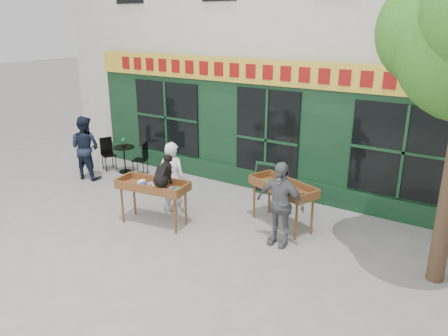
{
  "coord_description": "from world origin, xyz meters",
  "views": [
    {
      "loc": [
        4.8,
        -6.99,
        4.13
      ],
      "look_at": [
        -0.07,
        0.5,
        1.12
      ],
      "focal_mm": 35.0,
      "sensor_mm": 36.0,
      "label": 1
    }
  ],
  "objects_px": {
    "book_cart_center": "(153,188)",
    "dog": "(163,171)",
    "woman": "(173,178)",
    "man_left": "(85,148)",
    "book_cart_right": "(283,190)",
    "man_right": "(280,204)",
    "bistro_table": "(124,154)"
  },
  "relations": [
    {
      "from": "book_cart_center",
      "to": "dog",
      "type": "distance_m",
      "value": 0.59
    },
    {
      "from": "book_cart_center",
      "to": "woman",
      "type": "bearing_deg",
      "value": 81.07
    },
    {
      "from": "book_cart_center",
      "to": "man_left",
      "type": "relative_size",
      "value": 0.91
    },
    {
      "from": "book_cart_center",
      "to": "book_cart_right",
      "type": "height_order",
      "value": "same"
    },
    {
      "from": "man_left",
      "to": "book_cart_center",
      "type": "bearing_deg",
      "value": 150.23
    },
    {
      "from": "man_right",
      "to": "book_cart_center",
      "type": "bearing_deg",
      "value": -164.56
    },
    {
      "from": "book_cart_right",
      "to": "man_left",
      "type": "xyz_separation_m",
      "value": [
        -5.83,
        -0.21,
        0.05
      ]
    },
    {
      "from": "book_cart_center",
      "to": "dog",
      "type": "xyz_separation_m",
      "value": [
        0.35,
        -0.05,
        0.47
      ]
    },
    {
      "from": "dog",
      "to": "bistro_table",
      "type": "bearing_deg",
      "value": 138.27
    },
    {
      "from": "man_right",
      "to": "bistro_table",
      "type": "height_order",
      "value": "man_right"
    },
    {
      "from": "woman",
      "to": "book_cart_right",
      "type": "xyz_separation_m",
      "value": [
        2.32,
        0.76,
        -0.01
      ]
    },
    {
      "from": "dog",
      "to": "man_right",
      "type": "bearing_deg",
      "value": 8.38
    },
    {
      "from": "dog",
      "to": "man_left",
      "type": "height_order",
      "value": "man_left"
    },
    {
      "from": "book_cart_right",
      "to": "man_left",
      "type": "height_order",
      "value": "man_left"
    },
    {
      "from": "book_cart_center",
      "to": "book_cart_right",
      "type": "relative_size",
      "value": 0.97
    },
    {
      "from": "bistro_table",
      "to": "man_left",
      "type": "distance_m",
      "value": 1.1
    },
    {
      "from": "woman",
      "to": "man_left",
      "type": "relative_size",
      "value": 0.96
    },
    {
      "from": "book_cart_right",
      "to": "bistro_table",
      "type": "height_order",
      "value": "book_cart_right"
    },
    {
      "from": "book_cart_center",
      "to": "man_right",
      "type": "bearing_deg",
      "value": 5.16
    },
    {
      "from": "book_cart_center",
      "to": "book_cart_right",
      "type": "distance_m",
      "value": 2.71
    },
    {
      "from": "woman",
      "to": "bistro_table",
      "type": "bearing_deg",
      "value": -34.8
    },
    {
      "from": "dog",
      "to": "bistro_table",
      "type": "height_order",
      "value": "dog"
    },
    {
      "from": "man_right",
      "to": "bistro_table",
      "type": "xyz_separation_m",
      "value": [
        -5.59,
        1.44,
        -0.3
      ]
    },
    {
      "from": "bistro_table",
      "to": "book_cart_center",
      "type": "bearing_deg",
      "value": -35.13
    },
    {
      "from": "book_cart_center",
      "to": "dog",
      "type": "bearing_deg",
      "value": -17.06
    },
    {
      "from": "dog",
      "to": "woman",
      "type": "distance_m",
      "value": 0.9
    },
    {
      "from": "book_cart_right",
      "to": "man_right",
      "type": "distance_m",
      "value": 0.81
    },
    {
      "from": "woman",
      "to": "man_right",
      "type": "relative_size",
      "value": 0.99
    },
    {
      "from": "dog",
      "to": "woman",
      "type": "xyz_separation_m",
      "value": [
        -0.35,
        0.7,
        -0.45
      ]
    },
    {
      "from": "man_left",
      "to": "dog",
      "type": "bearing_deg",
      "value": 151.15
    },
    {
      "from": "book_cart_center",
      "to": "man_right",
      "type": "height_order",
      "value": "man_right"
    },
    {
      "from": "book_cart_right",
      "to": "bistro_table",
      "type": "bearing_deg",
      "value": -166.03
    }
  ]
}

